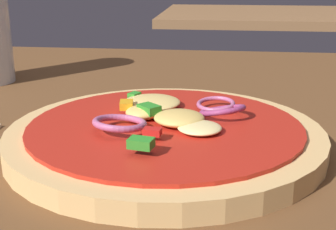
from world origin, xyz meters
The scene contains 3 objects.
dining_table centered at (0.00, 0.00, 0.01)m, with size 1.47×0.94×0.03m.
pizza centered at (0.05, 0.02, 0.04)m, with size 0.25×0.25×0.03m.
background_table centered at (0.21, 1.21, 0.01)m, with size 0.62×0.53×0.03m.
Camera 1 is at (0.09, -0.34, 0.16)m, focal length 50.43 mm.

